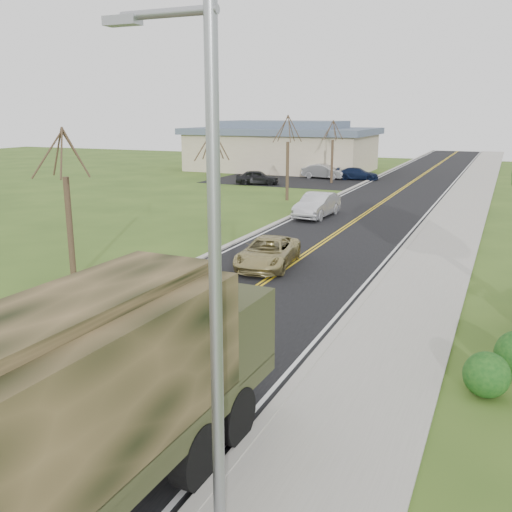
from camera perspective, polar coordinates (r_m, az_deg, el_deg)
The scene contains 17 objects.
ground at distance 12.87m, azimuth -23.72°, elevation -17.96°, with size 160.00×160.00×0.00m, color #344E1A.
road at distance 48.28m, azimuth 13.52°, elevation 5.93°, with size 8.00×120.00×0.01m, color black.
curb_right at distance 47.71m, azimuth 18.44°, elevation 5.57°, with size 0.30×120.00×0.12m, color #9E998E.
sidewalk_right at distance 47.59m, azimuth 20.54°, elevation 5.37°, with size 3.20×120.00×0.10m, color #9E998E.
curb_left at distance 49.17m, azimuth 8.75°, elevation 6.35°, with size 0.30×120.00×0.10m, color #9E998E.
street_light at distance 7.79m, azimuth -4.75°, elevation -1.97°, with size 1.65×0.22×8.00m.
bare_tree_a at distance 23.40m, azimuth -18.20°, elevation 3.69°, with size 1.93×2.26×6.08m.
bare_tree_b at distance 33.20m, azimuth -4.26°, elevation 7.00°, with size 1.83×2.14×5.73m.
bare_tree_c at distance 44.06m, azimuth 3.16°, elevation 9.17°, with size 2.04×2.39×6.42m.
bare_tree_d at distance 55.43m, azimuth 7.62°, elevation 9.86°, with size 1.88×2.20×5.91m.
commercial_building at distance 67.74m, azimuth 2.63°, elevation 10.84°, with size 25.50×21.50×5.65m.
military_truck at distance 10.07m, azimuth -14.89°, elevation -11.99°, with size 2.91×7.88×3.89m.
suv_champagne at distance 24.94m, azimuth 1.19°, elevation 0.35°, with size 2.12×4.59×1.28m, color tan.
sedan_silver at distance 37.09m, azimuth 6.13°, elevation 5.07°, with size 1.65×4.74×1.56m, color silver.
lot_car_dark at distance 53.90m, azimuth 0.14°, elevation 7.87°, with size 1.61×4.00×1.36m, color black.
lot_car_silver at distance 59.24m, azimuth 6.81°, elevation 8.39°, with size 1.56×4.46×1.47m, color #A3A3A8.
lot_car_navy at distance 58.72m, azimuth 10.13°, elevation 8.09°, with size 1.70×4.17×1.21m, color black.
Camera 1 is at (8.50, -7.06, 6.59)m, focal length 40.00 mm.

